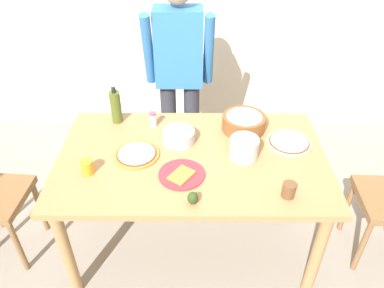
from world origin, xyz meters
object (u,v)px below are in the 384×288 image
olive_oil_bottle (116,107)px  cup_small_brown (289,190)px  mixing_bowl_steel (179,136)px  person_cook (179,72)px  popcorn_bowl (244,121)px  steel_pot (244,148)px  plate_with_slice (182,175)px  salt_shaker (153,119)px  pizza_cooked_on_tray (137,154)px  dining_table (192,167)px  pizza_raw_on_board (289,142)px  cup_orange (87,167)px  avocado (193,198)px

olive_oil_bottle → cup_small_brown: bearing=-35.1°
mixing_bowl_steel → person_cook: bearing=91.3°
popcorn_bowl → steel_pot: (-0.03, -0.29, 0.00)m
plate_with_slice → salt_shaker: salt_shaker is taller
pizza_cooked_on_tray → plate_with_slice: 0.33m
dining_table → cup_small_brown: cup_small_brown is taller
popcorn_bowl → cup_small_brown: size_ratio=3.29×
mixing_bowl_steel → salt_shaker: bearing=135.3°
dining_table → olive_oil_bottle: bearing=143.5°
plate_with_slice → pizza_raw_on_board: bearing=24.8°
dining_table → plate_with_slice: plate_with_slice is taller
popcorn_bowl → cup_orange: popcorn_bowl is taller
plate_with_slice → mixing_bowl_steel: bearing=94.8°
cup_small_brown → pizza_raw_on_board: bearing=77.6°
olive_oil_bottle → salt_shaker: bearing=-13.5°
plate_with_slice → salt_shaker: 0.53m
pizza_raw_on_board → olive_oil_bottle: olive_oil_bottle is taller
mixing_bowl_steel → cup_orange: size_ratio=2.35×
popcorn_bowl → plate_with_slice: bearing=-130.2°
pizza_raw_on_board → cup_small_brown: size_ratio=3.32×
pizza_cooked_on_tray → steel_pot: size_ratio=1.56×
pizza_cooked_on_tray → steel_pot: 0.64m
pizza_raw_on_board → cup_orange: (-1.19, -0.28, 0.03)m
mixing_bowl_steel → pizza_raw_on_board: bearing=-1.4°
person_cook → avocado: (0.10, -1.14, -0.14)m
salt_shaker → olive_oil_bottle: bearing=166.5°
mixing_bowl_steel → salt_shaker: salt_shaker is taller
person_cook → plate_with_slice: (0.04, -0.94, -0.17)m
person_cook → pizza_raw_on_board: person_cook is taller
olive_oil_bottle → cup_small_brown: olive_oil_bottle is taller
popcorn_bowl → salt_shaker: 0.59m
steel_pot → cup_orange: 0.90m
pizza_cooked_on_tray → avocado: (0.34, -0.39, 0.03)m
pizza_raw_on_board → cup_small_brown: cup_small_brown is taller
steel_pot → cup_small_brown: steel_pot is taller
popcorn_bowl → salt_shaker: size_ratio=2.64×
person_cook → popcorn_bowl: size_ratio=5.79×
avocado → salt_shaker: bearing=110.6°
cup_orange → dining_table: bearing=15.2°
dining_table → salt_shaker: bearing=129.4°
pizza_raw_on_board → popcorn_bowl: size_ratio=1.01×
pizza_cooked_on_tray → salt_shaker: salt_shaker is taller
plate_with_slice → cup_orange: (-0.53, 0.02, 0.03)m
dining_table → pizza_raw_on_board: size_ratio=5.67×
popcorn_bowl → salt_shaker: popcorn_bowl is taller
dining_table → pizza_cooked_on_tray: bearing=179.9°
cup_orange → pizza_raw_on_board: bearing=13.5°
pizza_raw_on_board → steel_pot: steel_pot is taller
cup_small_brown → avocado: bearing=-173.9°
avocado → cup_small_brown: bearing=6.1°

